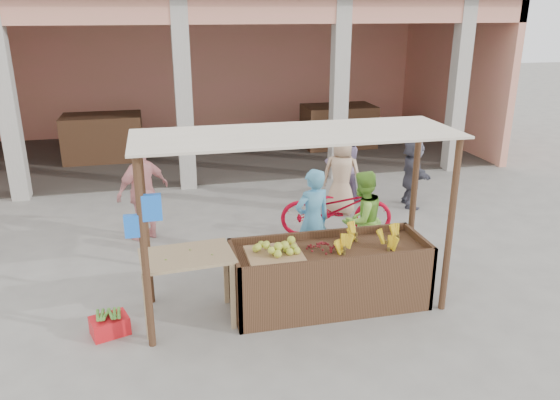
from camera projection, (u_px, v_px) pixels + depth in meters
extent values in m
plane|color=slate|center=(293.00, 308.00, 7.35)|extent=(60.00, 60.00, 0.00)
cube|color=#E48977|center=(205.00, 69.00, 17.16)|extent=(14.00, 0.20, 4.00)
cube|color=#E48977|center=(451.00, 74.00, 15.95)|extent=(0.20, 6.00, 4.00)
cube|color=#E48977|center=(227.00, 12.00, 11.29)|extent=(14.00, 0.30, 0.50)
cube|color=#B5AEA6|center=(7.00, 104.00, 10.93)|extent=(0.35, 0.35, 4.00)
cube|color=#B5AEA6|center=(184.00, 98.00, 11.66)|extent=(0.35, 0.35, 4.00)
cube|color=#B5AEA6|center=(339.00, 93.00, 12.40)|extent=(0.35, 0.35, 4.00)
cube|color=#B5AEA6|center=(458.00, 89.00, 13.04)|extent=(0.35, 0.35, 4.00)
cube|color=#533421|center=(103.00, 138.00, 14.33)|extent=(2.00, 1.20, 1.20)
cube|color=#533421|center=(338.00, 126.00, 15.70)|extent=(2.00, 1.20, 1.20)
cube|color=#533421|center=(329.00, 278.00, 7.32)|extent=(2.60, 0.95, 0.80)
cylinder|color=#533421|center=(145.00, 256.00, 6.15)|extent=(0.09, 0.09, 2.35)
cylinder|color=#533421|center=(450.00, 227.00, 6.95)|extent=(0.09, 0.09, 2.35)
cylinder|color=#533421|center=(145.00, 222.00, 7.12)|extent=(0.09, 0.09, 2.35)
cylinder|color=#533421|center=(413.00, 201.00, 7.92)|extent=(0.09, 0.09, 2.35)
cube|color=beige|center=(297.00, 134.00, 6.64)|extent=(4.00, 1.35, 0.03)
cube|color=blue|center=(152.00, 207.00, 5.99)|extent=(0.22, 0.08, 0.30)
cube|color=blue|center=(133.00, 226.00, 6.01)|extent=(0.18, 0.07, 0.26)
cube|color=#A47D54|center=(274.00, 255.00, 6.99)|extent=(0.71, 0.61, 0.06)
ellipsoid|color=#E4E543|center=(274.00, 248.00, 6.95)|extent=(0.60, 0.53, 0.13)
ellipsoid|color=maroon|center=(321.00, 246.00, 7.15)|extent=(0.43, 0.35, 0.14)
cube|color=tan|center=(187.00, 256.00, 6.78)|extent=(1.20, 0.85, 0.04)
cube|color=tan|center=(147.00, 307.00, 6.53)|extent=(0.06, 0.06, 0.88)
cube|color=tan|center=(233.00, 297.00, 6.74)|extent=(0.06, 0.06, 0.88)
cube|color=tan|center=(147.00, 281.00, 7.13)|extent=(0.06, 0.06, 0.88)
cube|color=tan|center=(226.00, 273.00, 7.35)|extent=(0.06, 0.06, 0.88)
cube|color=red|center=(110.00, 326.00, 6.73)|extent=(0.52, 0.44, 0.23)
ellipsoid|color=maroon|center=(349.00, 171.00, 12.52)|extent=(0.43, 0.43, 0.58)
ellipsoid|color=maroon|center=(362.00, 169.00, 12.63)|extent=(0.43, 0.43, 0.58)
imported|color=#52A5D3|center=(312.00, 218.00, 8.11)|extent=(0.76, 0.63, 1.74)
imported|color=#88D043|center=(362.00, 217.00, 8.28)|extent=(0.90, 0.74, 1.63)
imported|color=#A8041B|center=(336.00, 207.00, 9.53)|extent=(1.11, 2.14, 1.07)
imported|color=pink|center=(143.00, 188.00, 9.27)|extent=(1.22, 1.12, 1.86)
imported|color=tan|center=(342.00, 171.00, 10.46)|extent=(1.00, 0.91, 1.74)
imported|color=#4E4D5C|center=(413.00, 170.00, 10.90)|extent=(0.89, 1.51, 1.53)
imported|color=gray|center=(343.00, 161.00, 11.17)|extent=(0.89, 0.59, 1.72)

